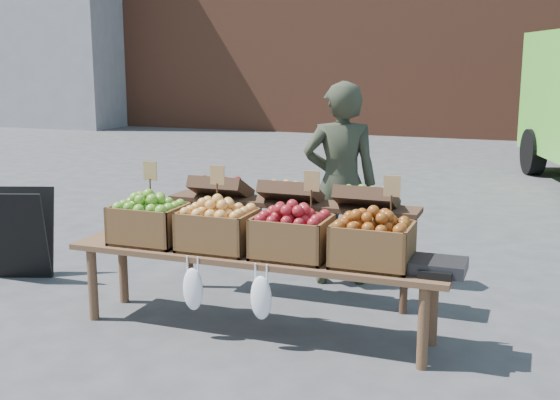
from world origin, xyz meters
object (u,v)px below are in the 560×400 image
at_px(vendor, 340,184).
at_px(crate_russet_pears, 218,230).
at_px(chalkboard_sign, 20,233).
at_px(crate_red_apples, 292,237).
at_px(display_bench, 255,293).
at_px(crate_green_apples, 373,245).
at_px(crate_golden_apples, 150,224).
at_px(weighing_scale, 439,266).
at_px(back_table, 291,236).

height_order(vendor, crate_russet_pears, vendor).
relative_size(chalkboard_sign, crate_russet_pears, 1.59).
bearing_deg(crate_red_apples, crate_russet_pears, 180.00).
height_order(display_bench, crate_green_apples, crate_green_apples).
relative_size(crate_russet_pears, crate_red_apples, 1.00).
bearing_deg(crate_golden_apples, display_bench, 0.00).
bearing_deg(chalkboard_sign, crate_golden_apples, -34.83).
height_order(crate_golden_apples, weighing_scale, crate_golden_apples).
bearing_deg(crate_russet_pears, weighing_scale, 0.00).
distance_m(vendor, display_bench, 1.42).
distance_m(chalkboard_sign, crate_red_apples, 2.72).
height_order(vendor, chalkboard_sign, vendor).
bearing_deg(crate_russet_pears, vendor, 67.82).
relative_size(back_table, crate_russet_pears, 4.20).
bearing_deg(crate_red_apples, weighing_scale, 0.00).
height_order(chalkboard_sign, crate_green_apples, crate_green_apples).
distance_m(back_table, crate_russet_pears, 0.80).
distance_m(crate_golden_apples, crate_russet_pears, 0.55).
distance_m(back_table, crate_golden_apples, 1.12).
xyz_separation_m(crate_red_apples, weighing_scale, (0.97, 0.00, -0.10)).
bearing_deg(crate_green_apples, chalkboard_sign, 172.27).
bearing_deg(weighing_scale, back_table, 149.87).
xyz_separation_m(vendor, crate_red_apples, (0.03, -1.28, -0.14)).
bearing_deg(crate_russet_pears, chalkboard_sign, 168.34).
bearing_deg(crate_green_apples, display_bench, 180.00).
xyz_separation_m(vendor, crate_russet_pears, (-0.52, -1.28, -0.14)).
bearing_deg(crate_russet_pears, display_bench, 0.00).
xyz_separation_m(crate_russet_pears, crate_red_apples, (0.55, 0.00, 0.00)).
height_order(crate_golden_apples, crate_green_apples, same).
height_order(back_table, weighing_scale, back_table).
distance_m(vendor, crate_russet_pears, 1.39).
height_order(vendor, back_table, vendor).
bearing_deg(back_table, crate_golden_apples, -139.21).
height_order(display_bench, crate_golden_apples, crate_golden_apples).
bearing_deg(crate_russet_pears, crate_green_apples, 0.00).
bearing_deg(back_table, crate_russet_pears, -111.55).
bearing_deg(display_bench, back_table, 89.26).
distance_m(chalkboard_sign, display_bench, 2.43).
distance_m(crate_russet_pears, crate_red_apples, 0.55).
height_order(vendor, crate_golden_apples, vendor).
distance_m(chalkboard_sign, crate_russet_pears, 2.18).
bearing_deg(weighing_scale, crate_red_apples, 180.00).
bearing_deg(crate_green_apples, weighing_scale, 0.00).
height_order(display_bench, weighing_scale, weighing_scale).
xyz_separation_m(display_bench, weighing_scale, (1.25, 0.00, 0.33)).
height_order(display_bench, crate_russet_pears, crate_russet_pears).
height_order(display_bench, crate_red_apples, crate_red_apples).
bearing_deg(crate_red_apples, crate_golden_apples, 180.00).
bearing_deg(back_table, display_bench, -90.74).
distance_m(display_bench, crate_red_apples, 0.51).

